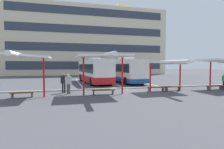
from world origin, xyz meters
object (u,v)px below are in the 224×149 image
Objects in this scene: bench_4 at (215,86)px; waiting_passenger_2 at (68,82)px; waiting_shelter_0 at (20,56)px; waiting_passenger_1 at (224,80)px; bench_0 at (22,93)px; coach_bus_1 at (122,71)px; bench_2 at (156,88)px; bench_1 at (103,90)px; waiting_shelter_1 at (104,57)px; coach_bus_0 at (94,71)px; waiting_shelter_2 at (167,63)px; bench_3 at (173,87)px; waiting_passenger_0 at (64,82)px.

waiting_passenger_2 is (-14.31, 0.96, 0.66)m from bench_4.
waiting_passenger_2 is at bearing 20.60° from waiting_shelter_0.
bench_0 is at bearing -178.12° from waiting_passenger_1.
coach_bus_1 is 10.25m from bench_2.
bench_1 is at bearing -174.39° from bench_2.
waiting_shelter_1 reaches higher than waiting_passenger_2.
waiting_passenger_2 reaches higher than waiting_passenger_1.
coach_bus_0 is 12.69m from waiting_shelter_0.
waiting_passenger_1 reaches higher than bench_0.
waiting_shelter_1 is 3.03× the size of waiting_passenger_2.
bench_2 is (-0.90, 0.40, -2.37)m from waiting_shelter_2.
bench_1 is at bearing -94.48° from coach_bus_0.
bench_2 is 1.80m from bench_3.
bench_2 is (11.48, 0.42, 0.00)m from bench_0.
bench_1 is (6.28, -0.09, 0.01)m from bench_0.
bench_1 is 0.42× the size of waiting_shelter_2.
waiting_passenger_0 is 1.01× the size of waiting_passenger_2.
waiting_passenger_2 reaches higher than bench_3.
bench_0 is at bearing -177.90° from bench_2.
bench_3 is (7.00, 0.53, -0.01)m from bench_1.
coach_bus_0 reaches higher than bench_1.
waiting_shelter_0 is 13.60m from bench_3.
waiting_passenger_0 reaches higher than bench_3.
waiting_passenger_1 is (13.31, 1.14, -2.27)m from waiting_shelter_1.
waiting_shelter_2 is 2.64× the size of waiting_passenger_0.
bench_0 is (-11.38, -10.58, -1.34)m from coach_bus_1.
bench_0 is 0.96× the size of waiting_passenger_0.
bench_4 is at bearing -6.59° from bench_3.
coach_bus_1 is at bearing 129.56° from waiting_passenger_1.
waiting_shelter_2 reaches higher than bench_0.
coach_bus_0 is at bearing 54.78° from bench_0.
waiting_passenger_1 is at bearing 1.85° from bench_3.
bench_3 is 0.99× the size of waiting_passenger_2.
bench_0 and bench_1 have the same top height.
waiting_shelter_2 reaches higher than bench_4.
coach_bus_0 reaches higher than waiting_passenger_0.
bench_0 and bench_2 have the same top height.
bench_1 is 1.13× the size of waiting_passenger_2.
waiting_shelter_0 is at bearing -176.91° from waiting_passenger_1.
waiting_passenger_2 is at bearing 161.20° from bench_1.
bench_1 is at bearing -176.86° from waiting_passenger_1.
bench_3 is at bearing -2.56° from waiting_passenger_2.
bench_2 is 1.08× the size of waiting_passenger_1.
bench_2 is at bearing 5.61° from bench_1.
coach_bus_0 is 14.75m from bench_4.
waiting_passenger_0 is at bearing 171.85° from bench_2.
waiting_shelter_0 is 2.29× the size of bench_4.
bench_2 is (4.41, -9.59, -1.29)m from coach_bus_0.
waiting_shelter_1 is at bearing -172.38° from bench_3.
waiting_shelter_0 reaches higher than waiting_passenger_1.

